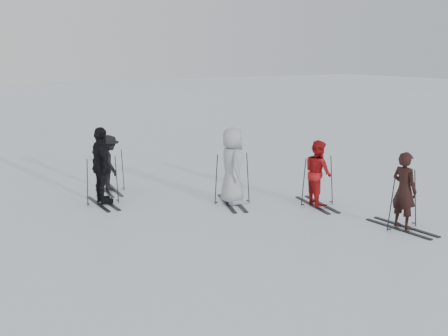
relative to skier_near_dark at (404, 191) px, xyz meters
name	(u,v)px	position (x,y,z in m)	size (l,w,h in m)	color
ground	(246,217)	(-2.46, 2.46, -0.84)	(120.00, 120.00, 0.00)	silver
skier_near_dark	(404,191)	(0.00, 0.00, 0.00)	(0.61, 0.40, 1.68)	black
skier_red	(318,174)	(-0.34, 2.43, -0.02)	(0.79, 0.62, 1.63)	#B01316
skier_grey	(232,167)	(-2.10, 3.65, 0.12)	(0.94, 0.61, 1.92)	#A1A4AA
skier_uphill_left	(102,167)	(-4.92, 5.33, 0.13)	(1.14, 0.47, 1.94)	black
skier_uphill_far	(109,164)	(-4.29, 6.54, -0.07)	(0.99, 0.57, 1.53)	black
skis_near_dark	(403,200)	(0.00, 0.00, -0.19)	(0.94, 1.78, 1.30)	black
skis_red	(318,180)	(-0.34, 2.43, -0.20)	(0.93, 1.76, 1.28)	black
skis_grey	(232,178)	(-2.10, 3.65, -0.17)	(0.97, 1.84, 1.34)	black
skis_uphill_left	(102,180)	(-4.92, 5.33, -0.22)	(0.90, 1.71, 1.24)	black
skis_uphill_far	(110,170)	(-4.29, 6.54, -0.24)	(0.86, 1.63, 1.19)	black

